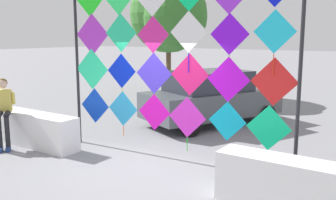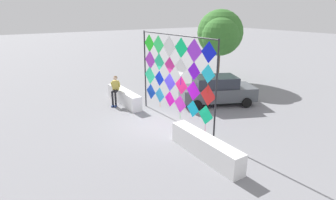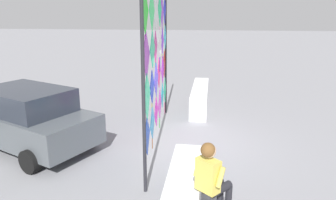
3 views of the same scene
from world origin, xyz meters
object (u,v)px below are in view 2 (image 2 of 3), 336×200
Objects in this scene: kite_display_rack at (175,72)px; seated_vendor at (115,88)px; tree_broadleaf at (220,33)px; parked_car at (217,90)px.

seated_vendor is at bearing -158.03° from kite_display_rack.
kite_display_rack reaches higher than seated_vendor.
seated_vendor is 0.32× the size of tree_broadleaf.
kite_display_rack is 3.23× the size of seated_vendor.
seated_vendor is 9.21m from tree_broadleaf.
tree_broadleaf reaches higher than kite_display_rack.
seated_vendor is 5.73m from parked_car.
kite_display_rack is 1.02× the size of tree_broadleaf.
parked_car is 0.86× the size of tree_broadleaf.
kite_display_rack is 3.89m from parked_car.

